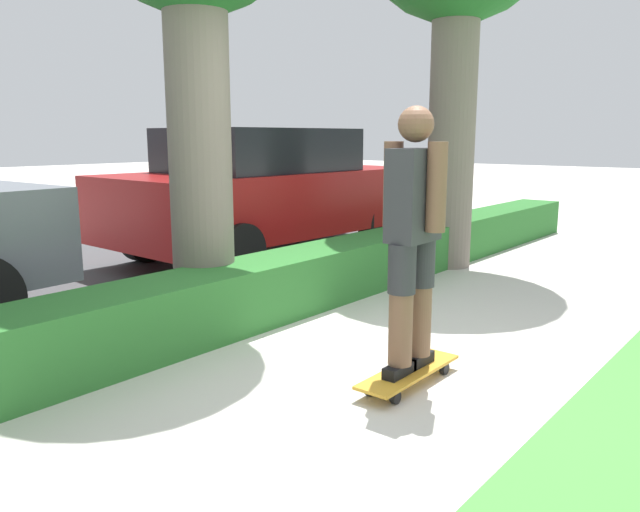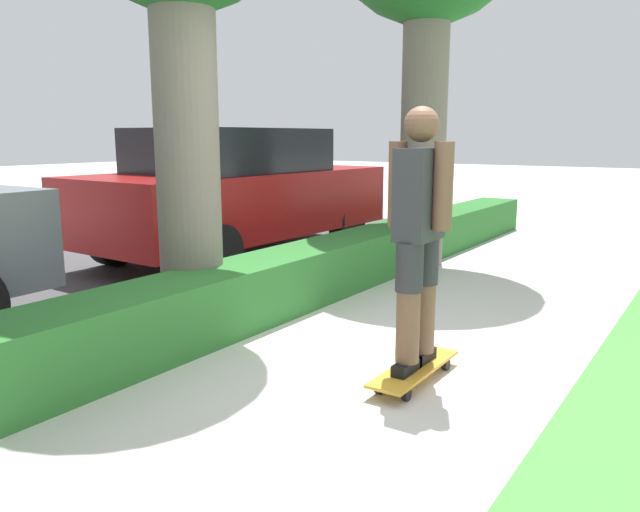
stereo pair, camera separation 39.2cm
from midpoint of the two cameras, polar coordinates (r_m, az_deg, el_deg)
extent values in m
plane|color=beige|center=(4.14, 4.35, -10.86)|extent=(60.00, 60.00, 0.00)
cube|color=#474749|center=(7.11, -26.60, -2.69)|extent=(13.87, 5.00, 0.01)
cube|color=#2D702D|center=(5.00, -11.81, -4.18)|extent=(13.87, 0.60, 0.50)
cube|color=gold|center=(4.03, 5.84, -10.21)|extent=(0.88, 0.24, 0.02)
cylinder|color=black|center=(4.26, 8.83, -9.79)|extent=(0.08, 0.04, 0.08)
cylinder|color=black|center=(4.33, 6.64, -9.36)|extent=(0.08, 0.04, 0.08)
cylinder|color=black|center=(3.77, 4.89, -12.54)|extent=(0.08, 0.04, 0.08)
cylinder|color=black|center=(3.85, 2.49, -11.98)|extent=(0.08, 0.04, 0.08)
cube|color=black|center=(3.92, 5.06, -10.10)|extent=(0.26, 0.09, 0.07)
cylinder|color=brown|center=(3.79, 5.17, -4.34)|extent=(0.15, 0.15, 0.75)
cylinder|color=#2D2D33|center=(3.74, 5.23, -1.02)|extent=(0.17, 0.17, 0.30)
cube|color=black|center=(4.11, 6.61, -9.13)|extent=(0.26, 0.09, 0.07)
cylinder|color=brown|center=(3.99, 6.74, -3.61)|extent=(0.15, 0.15, 0.75)
cylinder|color=#2D2D33|center=(3.94, 6.81, -0.45)|extent=(0.17, 0.17, 0.30)
cube|color=#333338|center=(3.78, 6.17, 5.60)|extent=(0.36, 0.19, 0.55)
cylinder|color=brown|center=(3.71, 8.23, 6.31)|extent=(0.12, 0.12, 0.52)
cylinder|color=brown|center=(3.84, 4.21, 6.55)|extent=(0.12, 0.12, 0.52)
sphere|color=brown|center=(3.76, 6.30, 11.89)|extent=(0.21, 0.21, 0.21)
cylinder|color=#70665B|center=(5.14, -14.23, 9.39)|extent=(0.51, 0.51, 2.85)
cylinder|color=#70665B|center=(7.56, 7.97, 11.72)|extent=(0.54, 0.54, 3.31)
cube|color=maroon|center=(8.15, -8.84, 4.94)|extent=(4.33, 1.97, 0.78)
cube|color=black|center=(8.01, -9.61, 9.52)|extent=(2.27, 1.68, 0.53)
cylinder|color=black|center=(8.73, 1.23, 2.88)|extent=(0.63, 0.22, 0.63)
cylinder|color=black|center=(9.73, -7.15, 3.63)|extent=(0.63, 0.22, 0.63)
cylinder|color=black|center=(6.68, -11.10, 0.19)|extent=(0.63, 0.22, 0.63)
cylinder|color=black|center=(7.94, -19.74, 1.44)|extent=(0.63, 0.22, 0.63)
camera|label=1|loc=(0.20, 87.35, 0.51)|focal=35.00mm
camera|label=2|loc=(0.20, -92.65, -0.51)|focal=35.00mm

